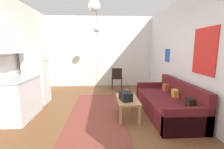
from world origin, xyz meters
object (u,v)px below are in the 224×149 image
coffee_table (127,101)px  refrigerator (36,73)px  accent_chair (117,77)px  pendant_lamp_near (94,6)px  bamboo_vase (127,93)px  pendant_lamp_far (97,28)px  couch (168,103)px  handbag (126,96)px

coffee_table → refrigerator: size_ratio=0.51×
accent_chair → pendant_lamp_near: pendant_lamp_near is taller
bamboo_vase → pendant_lamp_far: size_ratio=0.50×
refrigerator → pendant_lamp_far: pendant_lamp_far is taller
couch → handbag: (-1.10, -0.26, 0.29)m
bamboo_vase → accent_chair: accent_chair is taller
couch → accent_chair: accent_chair is taller
coffee_table → pendant_lamp_near: bearing=-150.1°
handbag → bamboo_vase: bearing=76.9°
refrigerator → pendant_lamp_far: size_ratio=2.25×
accent_chair → bamboo_vase: bearing=96.3°
refrigerator → accent_chair: 2.82m
couch → bamboo_vase: size_ratio=5.58×
refrigerator → pendant_lamp_far: bearing=24.2°
bamboo_vase → accent_chair: size_ratio=0.46×
handbag → refrigerator: refrigerator is taller
refrigerator → handbag: bearing=-27.0°
handbag → accent_chair: accent_chair is taller
couch → pendant_lamp_far: size_ratio=2.78×
handbag → pendant_lamp_near: 1.93m
refrigerator → bamboo_vase: bearing=-21.6°
couch → coffee_table: (-1.03, -0.12, 0.12)m
couch → accent_chair: bearing=114.6°
bamboo_vase → pendant_lamp_far: pendant_lamp_far is taller
handbag → pendant_lamp_far: (-0.69, 1.99, 1.69)m
pendant_lamp_far → handbag: bearing=-70.9°
refrigerator → pendant_lamp_near: pendant_lamp_near is taller
coffee_table → handbag: bearing=-113.7°
coffee_table → bamboo_vase: 0.19m
bamboo_vase → pendant_lamp_near: size_ratio=0.61×
pendant_lamp_near → pendant_lamp_far: same height
handbag → pendant_lamp_far: 2.70m
bamboo_vase → handbag: (-0.06, -0.25, 0.01)m
couch → refrigerator: size_ratio=1.23×
pendant_lamp_far → couch: bearing=-44.2°
bamboo_vase → pendant_lamp_far: 2.55m
handbag → refrigerator: 2.72m
bamboo_vase → handbag: bamboo_vase is taller
couch → pendant_lamp_far: bearing=135.8°
refrigerator → accent_chair: bearing=29.0°
couch → refrigerator: bearing=164.6°
accent_chair → pendant_lamp_near: size_ratio=1.33×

